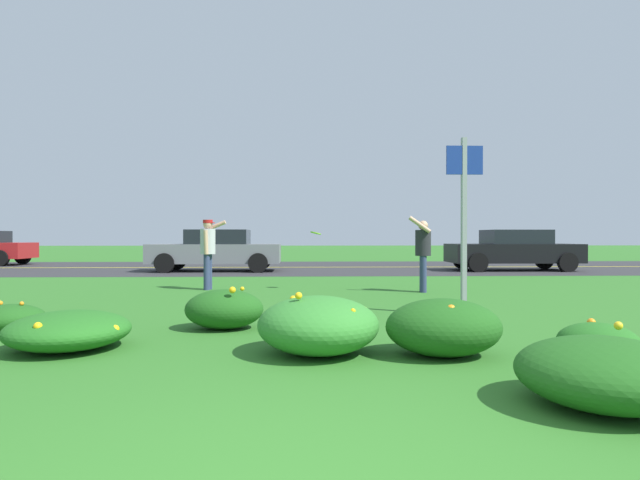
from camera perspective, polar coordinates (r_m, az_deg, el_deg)
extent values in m
plane|color=#2D6B23|center=(11.80, -2.32, -5.54)|extent=(120.00, 120.00, 0.00)
cube|color=#2D2D30|center=(21.29, -2.22, -2.88)|extent=(120.00, 9.69, 0.01)
cube|color=yellow|center=(21.29, -2.22, -2.87)|extent=(120.00, 0.16, 0.00)
ellipsoid|color=#1E5619|center=(5.74, 12.82, -8.92)|extent=(1.18, 1.00, 0.58)
sphere|color=orange|center=(5.75, 11.31, -8.38)|extent=(0.07, 0.07, 0.07)
sphere|color=orange|center=(5.86, 12.12, -6.53)|extent=(0.07, 0.07, 0.07)
sphere|color=orange|center=(5.47, 13.60, -7.06)|extent=(0.09, 0.09, 0.09)
sphere|color=orange|center=(5.75, 10.38, -7.32)|extent=(0.07, 0.07, 0.07)
ellipsoid|color=#1E5619|center=(4.47, 27.76, -12.21)|extent=(1.24, 1.27, 0.49)
sphere|color=yellow|center=(4.82, 26.20, -9.39)|extent=(0.06, 0.06, 0.06)
sphere|color=yellow|center=(4.99, 28.83, -7.88)|extent=(0.07, 0.07, 0.07)
sphere|color=yellow|center=(4.80, 23.44, -10.37)|extent=(0.07, 0.07, 0.07)
ellipsoid|color=#1E5619|center=(7.87, -29.70, -7.21)|extent=(0.84, 0.75, 0.37)
sphere|color=orange|center=(7.85, -30.53, -6.79)|extent=(0.08, 0.08, 0.08)
sphere|color=orange|center=(7.80, -28.77, -6.86)|extent=(0.06, 0.06, 0.06)
sphere|color=orange|center=(7.76, -28.83, -5.86)|extent=(0.05, 0.05, 0.05)
sphere|color=orange|center=(8.01, -30.54, -5.73)|extent=(0.06, 0.06, 0.06)
ellipsoid|color=#1E5619|center=(7.31, -10.02, -7.16)|extent=(1.03, 0.87, 0.52)
sphere|color=yellow|center=(6.96, -9.18, -5.21)|extent=(0.08, 0.08, 0.08)
sphere|color=yellow|center=(7.12, -8.99, -5.85)|extent=(0.07, 0.07, 0.07)
sphere|color=yellow|center=(7.54, -8.16, -5.09)|extent=(0.06, 0.06, 0.06)
sphere|color=yellow|center=(7.03, -10.88, -6.68)|extent=(0.07, 0.07, 0.07)
ellipsoid|color=#337F2D|center=(5.69, -0.19, -8.91)|extent=(1.26, 1.32, 0.60)
sphere|color=yellow|center=(5.72, 4.64, -7.31)|extent=(0.07, 0.07, 0.07)
sphere|color=yellow|center=(5.76, 2.21, -7.74)|extent=(0.06, 0.06, 0.06)
sphere|color=yellow|center=(5.54, -4.43, -7.57)|extent=(0.07, 0.07, 0.07)
sphere|color=yellow|center=(5.82, -2.82, -6.21)|extent=(0.08, 0.08, 0.08)
sphere|color=yellow|center=(5.33, 3.49, -7.45)|extent=(0.05, 0.05, 0.05)
sphere|color=yellow|center=(5.74, 1.79, -7.27)|extent=(0.05, 0.05, 0.05)
sphere|color=yellow|center=(5.48, -2.27, -5.86)|extent=(0.07, 0.07, 0.07)
ellipsoid|color=#23661E|center=(6.53, -24.88, -8.58)|extent=(1.29, 1.37, 0.41)
sphere|color=yellow|center=(6.15, -20.71, -8.73)|extent=(0.09, 0.09, 0.09)
sphere|color=yellow|center=(6.52, -28.85, -7.71)|extent=(0.07, 0.07, 0.07)
sphere|color=yellow|center=(6.07, -27.50, -8.04)|extent=(0.08, 0.08, 0.08)
sphere|color=yellow|center=(6.77, -25.26, -7.07)|extent=(0.06, 0.06, 0.06)
ellipsoid|color=#23661E|center=(6.02, 27.14, -9.52)|extent=(0.76, 0.74, 0.38)
sphere|color=orange|center=(6.21, 26.59, -7.75)|extent=(0.09, 0.09, 0.09)
sphere|color=orange|center=(5.89, 29.56, -9.31)|extent=(0.06, 0.06, 0.06)
sphere|color=orange|center=(6.11, 28.62, -9.11)|extent=(0.06, 0.06, 0.06)
cube|color=#93969B|center=(8.62, 14.86, 1.36)|extent=(0.07, 0.10, 2.73)
cube|color=navy|center=(8.67, 14.93, 8.10)|extent=(0.56, 0.03, 0.44)
cylinder|color=#B2B2B7|center=(12.64, -11.69, -0.14)|extent=(0.34, 0.34, 0.58)
sphere|color=tan|center=(12.64, -11.70, 1.61)|extent=(0.21, 0.21, 0.21)
cylinder|color=navy|center=(12.75, -11.57, -3.27)|extent=(0.14, 0.14, 0.81)
cylinder|color=navy|center=(12.59, -11.81, -3.32)|extent=(0.14, 0.14, 0.81)
cylinder|color=tan|center=(12.80, -10.99, 1.42)|extent=(0.55, 0.17, 0.28)
cylinder|color=tan|center=(12.45, -11.88, -0.24)|extent=(0.12, 0.11, 0.55)
cylinder|color=red|center=(12.64, -11.70, 1.92)|extent=(0.22, 0.22, 0.07)
cylinder|color=red|center=(12.61, -11.29, 1.78)|extent=(0.16, 0.16, 0.02)
cylinder|color=#232328|center=(12.05, 10.77, -0.30)|extent=(0.34, 0.34, 0.56)
sphere|color=tan|center=(12.06, 10.77, 1.51)|extent=(0.21, 0.21, 0.21)
cylinder|color=navy|center=(12.00, 10.80, -3.54)|extent=(0.14, 0.14, 0.79)
cylinder|color=navy|center=(12.17, 10.73, -3.49)|extent=(0.14, 0.14, 0.79)
cylinder|color=tan|center=(11.85, 10.43, 1.60)|extent=(0.49, 0.16, 0.38)
cylinder|color=tan|center=(12.25, 10.61, -0.37)|extent=(0.12, 0.11, 0.53)
cylinder|color=#8CD133|center=(12.37, -0.46, 0.75)|extent=(0.25, 0.25, 0.08)
torus|color=#8CD133|center=(12.37, -0.46, 0.72)|extent=(0.25, 0.25, 0.08)
cube|color=black|center=(20.53, 19.57, -1.30)|extent=(4.50, 1.82, 0.66)
cube|color=black|center=(20.56, 19.83, 0.29)|extent=(2.10, 1.64, 0.52)
cylinder|color=black|center=(19.18, 16.24, -2.28)|extent=(0.66, 0.22, 0.66)
cylinder|color=black|center=(20.87, 14.70, -2.06)|extent=(0.66, 0.22, 0.66)
cylinder|color=black|center=(20.37, 24.55, -2.15)|extent=(0.66, 0.22, 0.66)
cylinder|color=black|center=(21.97, 22.47, -1.96)|extent=(0.66, 0.22, 0.66)
cube|color=slate|center=(19.31, -10.91, -1.40)|extent=(4.50, 1.82, 0.66)
cube|color=black|center=(19.29, -10.62, 0.30)|extent=(2.10, 1.64, 0.52)
cylinder|color=black|center=(18.76, -16.01, -2.34)|extent=(0.66, 0.22, 0.66)
cylinder|color=black|center=(20.49, -14.81, -2.11)|extent=(0.66, 0.22, 0.66)
cylinder|color=black|center=(18.26, -6.52, -2.40)|extent=(0.66, 0.22, 0.66)
cylinder|color=black|center=(20.04, -6.13, -2.16)|extent=(0.66, 0.22, 0.66)
cylinder|color=black|center=(25.66, -30.52, -1.65)|extent=(0.66, 0.22, 0.66)
cylinder|color=black|center=(27.23, -28.74, -1.53)|extent=(0.66, 0.22, 0.66)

